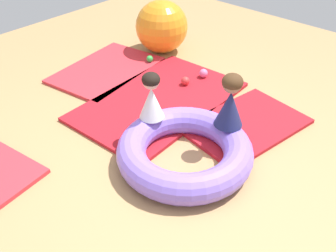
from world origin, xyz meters
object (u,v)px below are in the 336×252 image
inflatable_cushion (185,151)px  child_in_navy (230,101)px  play_ball_green (150,59)px  play_ball_pink (203,73)px  child_in_white (151,96)px  exercise_ball_large (162,27)px  play_ball_red (185,81)px

inflatable_cushion → child_in_navy: size_ratio=2.37×
play_ball_green → play_ball_pink: size_ratio=0.81×
child_in_white → play_ball_pink: child_in_white is taller
play_ball_pink → exercise_ball_large: bearing=73.9°
child_in_white → play_ball_green: 1.63m
inflatable_cushion → play_ball_pink: inflatable_cushion is taller
play_ball_pink → play_ball_green: bearing=100.6°
play_ball_pink → exercise_ball_large: exercise_ball_large is taller
play_ball_green → exercise_ball_large: bearing=22.2°
child_in_white → play_ball_pink: (1.26, 0.35, -0.40)m
inflatable_cushion → play_ball_red: bearing=39.7°
play_ball_red → play_ball_green: bearing=78.8°
inflatable_cushion → child_in_navy: child_in_navy is taller
child_in_navy → exercise_ball_large: (1.15, 1.89, -0.16)m
inflatable_cushion → child_in_navy: bearing=-18.4°
play_ball_green → exercise_ball_large: size_ratio=0.12×
child_in_white → play_ball_pink: 1.36m
play_ball_red → play_ball_green: 0.74m
child_in_navy → exercise_ball_large: 2.22m
child_in_navy → child_in_white: child_in_navy is taller
play_ball_pink → exercise_ball_large: (0.27, 0.94, 0.26)m
inflatable_cushion → play_ball_pink: bearing=31.6°
play_ball_red → inflatable_cushion: bearing=-140.3°
inflatable_cushion → child_in_white: bearing=82.7°
play_ball_green → play_ball_red: bearing=-101.2°
play_ball_pink → play_ball_red: bearing=171.0°
child_in_white → play_ball_green: child_in_white is taller
play_ball_green → play_ball_pink: (0.14, -0.77, 0.01)m
play_ball_green → exercise_ball_large: exercise_ball_large is taller
play_ball_green → play_ball_pink: 0.79m
child_in_navy → play_ball_green: size_ratio=6.02×
child_in_navy → child_in_white: bearing=20.4°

